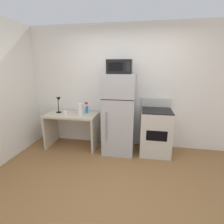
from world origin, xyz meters
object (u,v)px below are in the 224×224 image
oven_range (155,131)px  paper_towel_roll (81,109)px  refrigerator (119,114)px  spray_bottle (87,109)px  microwave (120,67)px  desk_lamp (59,102)px  coffee_mug (65,113)px  desk (72,124)px

oven_range → paper_towel_roll: bearing=-178.6°
oven_range → refrigerator: bearing=-177.6°
spray_bottle → oven_range: size_ratio=0.23×
spray_bottle → microwave: microwave is taller
paper_towel_roll → refrigerator: refrigerator is taller
paper_towel_roll → refrigerator: size_ratio=0.15×
spray_bottle → oven_range: 1.54m
desk_lamp → microwave: size_ratio=0.77×
desk_lamp → coffee_mug: (0.20, -0.13, -0.19)m
paper_towel_roll → oven_range: oven_range is taller
paper_towel_roll → refrigerator: 0.83m
desk_lamp → spray_bottle: 0.63m
refrigerator → oven_range: refrigerator is taller
paper_towel_roll → oven_range: size_ratio=0.22×
desk → microwave: bearing=-2.5°
coffee_mug → oven_range: 1.93m
spray_bottle → microwave: bearing=-12.3°
microwave → oven_range: bearing=4.0°
refrigerator → microwave: microwave is taller
coffee_mug → microwave: 1.49m
coffee_mug → microwave: (1.15, 0.05, 0.95)m
spray_bottle → desk_lamp: bearing=-172.5°
desk_lamp → refrigerator: 1.36m
desk_lamp → microwave: 1.55m
desk → desk_lamp: 0.56m
desk → refrigerator: bearing=-1.3°
desk → microwave: 1.61m
paper_towel_roll → oven_range: 1.63m
refrigerator → desk: bearing=178.7°
spray_bottle → paper_towel_roll: size_ratio=1.04×
spray_bottle → microwave: 1.18m
spray_bottle → refrigerator: (0.74, -0.14, -0.04)m
desk → paper_towel_roll: 0.42m
microwave → desk_lamp: bearing=176.6°
desk → paper_towel_roll: bearing=-8.2°
desk → spray_bottle: spray_bottle is taller
spray_bottle → oven_range: oven_range is taller
paper_towel_roll → microwave: microwave is taller
spray_bottle → paper_towel_roll: (-0.09, -0.15, 0.02)m
desk_lamp → refrigerator: (1.35, -0.06, -0.18)m
coffee_mug → oven_range: bearing=3.0°
desk_lamp → spray_bottle: size_ratio=1.42×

